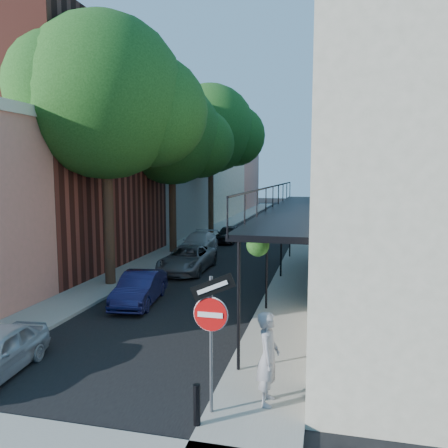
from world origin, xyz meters
The scene contains 16 objects.
ground centered at (0.00, 0.00, 0.00)m, with size 160.00×160.00×0.00m, color black.
road_surface centered at (0.00, 30.00, 0.01)m, with size 6.00×64.00×0.01m, color black.
sidewalk_left centered at (-4.00, 30.00, 0.06)m, with size 2.00×64.00×0.12m, color gray.
sidewalk_right centered at (4.00, 30.00, 0.06)m, with size 2.00×64.00×0.12m, color gray.
buildings_left centered at (-9.30, 28.76, 4.94)m, with size 10.10×59.10×12.00m.
buildings_right centered at (8.99, 29.49, 4.42)m, with size 9.80×55.00×10.00m.
sign_post centered at (3.16, 0.97, 2.04)m, with size 0.89×0.17×2.99m.
bollard centered at (3.00, 0.50, 0.52)m, with size 0.14×0.14×0.80m, color black.
oak_near centered at (-3.37, 10.26, 7.88)m, with size 7.48×6.80×11.42m.
oak_mid centered at (-3.42, 18.23, 7.06)m, with size 6.60×6.00×10.20m.
oak_far centered at (-3.35, 27.27, 8.26)m, with size 7.70×7.00×11.90m.
parked_car_b centered at (-1.45, 7.84, 0.60)m, with size 1.26×3.62×1.19m, color #14153E.
parked_car_c centered at (-1.40, 13.47, 0.63)m, with size 2.09×4.54×1.26m, color slate.
parked_car_d centered at (-2.31, 18.49, 0.62)m, with size 1.75×4.31×1.25m, color silver.
parked_car_e centered at (-1.40, 22.93, 0.60)m, with size 1.42×3.53×1.20m, color black.
pedestrian centered at (4.20, 1.62, 1.10)m, with size 0.71×0.47×1.95m, color gray.
Camera 1 is at (5.29, -6.98, 4.88)m, focal length 35.00 mm.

